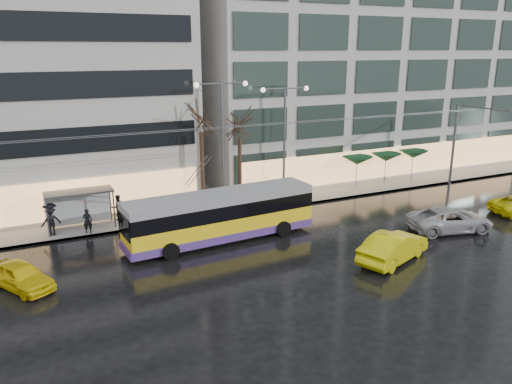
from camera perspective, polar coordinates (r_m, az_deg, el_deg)
ground at (r=26.90m, az=0.93°, el=-8.91°), size 140.00×140.00×0.00m
sidewalk at (r=39.71m, az=-5.43°, el=-0.50°), size 80.00×10.00×0.15m
kerb at (r=35.31m, az=-2.66°, el=-2.58°), size 80.00×0.10×0.15m
building_right at (r=50.59m, az=11.30°, el=17.25°), size 32.00×14.00×25.00m
trolleybus at (r=30.41m, az=-4.03°, el=-2.92°), size 11.98×4.85×5.49m
catenary at (r=32.83m, az=-3.61°, el=3.54°), size 42.24×5.12×7.00m
bus_shelter at (r=33.95m, az=-20.19°, el=-1.01°), size 4.20×1.60×2.51m
street_lamp_near at (r=35.49m, az=-3.89°, el=7.34°), size 3.96×0.36×9.03m
street_lamp_far at (r=37.62m, az=3.28°, el=7.42°), size 3.96×0.36×8.53m
tree_a at (r=35.01m, az=-6.35°, el=8.97°), size 3.20×3.20×8.40m
tree_b at (r=36.36m, az=-1.91°, el=8.23°), size 3.20×3.20×7.70m
parasol_a at (r=42.13m, az=11.49°, el=3.54°), size 2.50×2.50×2.65m
parasol_b at (r=43.96m, az=14.64°, el=3.86°), size 2.50×2.50×2.65m
parasol_c at (r=45.92m, az=17.53°, el=4.14°), size 2.50×2.50×2.65m
taxi_a at (r=27.28m, az=-25.29°, el=-8.64°), size 3.40×4.21×1.35m
taxi_b at (r=28.72m, az=15.43°, el=-6.06°), size 5.30×3.41×1.65m
sedan_silver at (r=34.50m, az=21.29°, el=-2.96°), size 5.91×3.72×1.52m
pedestrian_a at (r=32.88m, az=-18.81°, el=-2.06°), size 1.20×1.21×2.19m
pedestrian_b at (r=35.03m, az=-15.52°, el=-1.70°), size 0.94×0.78×1.74m
pedestrian_c at (r=33.40m, az=-22.43°, el=-2.76°), size 1.33×0.98×2.11m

